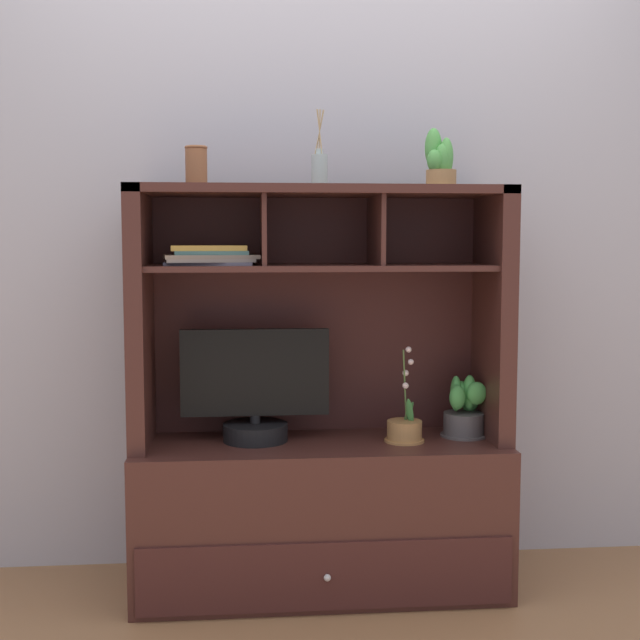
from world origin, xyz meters
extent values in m
cube|color=#986943|center=(0.00, 0.00, -0.01)|extent=(6.00, 6.00, 0.02)
cube|color=#B2B0BD|center=(0.00, 0.28, 1.40)|extent=(6.00, 0.02, 2.80)
cube|color=#42211D|center=(0.00, 0.00, 0.27)|extent=(1.30, 0.50, 0.53)
cube|color=#3D1D1B|center=(0.00, -0.26, 0.14)|extent=(1.25, 0.01, 0.23)
sphere|color=silver|center=(0.00, -0.27, 0.14)|extent=(0.02, 0.02, 0.02)
cube|color=#42211D|center=(-0.62, 0.00, 0.98)|extent=(0.06, 0.38, 0.89)
cube|color=#42211D|center=(0.62, 0.00, 0.98)|extent=(0.06, 0.38, 0.89)
cube|color=#3D1D1B|center=(0.00, 0.18, 0.96)|extent=(1.24, 0.02, 0.86)
cube|color=#42211D|center=(0.00, 0.00, 1.41)|extent=(1.30, 0.38, 0.03)
cube|color=#42211D|center=(0.00, 0.00, 1.15)|extent=(1.18, 0.35, 0.02)
cube|color=#42211D|center=(-0.20, 0.00, 1.28)|extent=(0.02, 0.33, 0.24)
cube|color=#42211D|center=(0.20, 0.00, 1.28)|extent=(0.02, 0.33, 0.24)
cylinder|color=black|center=(-0.23, 0.01, 0.56)|extent=(0.23, 0.23, 0.06)
cylinder|color=black|center=(-0.23, 0.01, 0.61)|extent=(0.04, 0.04, 0.03)
cube|color=black|center=(-0.23, 0.01, 0.78)|extent=(0.52, 0.03, 0.31)
cube|color=black|center=(-0.23, 0.00, 0.78)|extent=(0.49, 0.00, 0.28)
cylinder|color=#AF7B47|center=(0.30, -0.05, 0.57)|extent=(0.12, 0.12, 0.07)
cylinder|color=#AF7B47|center=(0.30, -0.05, 0.54)|extent=(0.14, 0.14, 0.01)
cylinder|color=#4C6B38|center=(0.30, -0.05, 0.73)|extent=(0.02, 0.03, 0.25)
sphere|color=silver|center=(0.30, -0.06, 0.73)|extent=(0.02, 0.02, 0.02)
sphere|color=silver|center=(0.30, -0.04, 0.78)|extent=(0.02, 0.02, 0.02)
sphere|color=silver|center=(0.31, -0.06, 0.82)|extent=(0.02, 0.02, 0.02)
sphere|color=silver|center=(0.31, -0.05, 0.86)|extent=(0.02, 0.02, 0.02)
ellipsoid|color=#3B8543|center=(0.31, -0.06, 0.64)|extent=(0.05, 0.06, 0.11)
ellipsoid|color=#3B8543|center=(0.31, -0.04, 0.64)|extent=(0.04, 0.05, 0.08)
cylinder|color=#504B4E|center=(0.52, 0.01, 0.58)|extent=(0.15, 0.15, 0.09)
cylinder|color=#504B4E|center=(0.52, 0.01, 0.54)|extent=(0.17, 0.17, 0.01)
ellipsoid|color=#46A04B|center=(0.54, 0.01, 0.69)|extent=(0.05, 0.06, 0.13)
ellipsoid|color=#46A04B|center=(0.56, 0.05, 0.66)|extent=(0.07, 0.04, 0.09)
ellipsoid|color=#46A04B|center=(0.52, 0.03, 0.69)|extent=(0.07, 0.07, 0.09)
ellipsoid|color=#46A04B|center=(0.50, 0.02, 0.69)|extent=(0.04, 0.06, 0.13)
ellipsoid|color=#46A04B|center=(0.49, -0.02, 0.68)|extent=(0.06, 0.05, 0.09)
ellipsoid|color=#46A04B|center=(0.56, -0.02, 0.70)|extent=(0.07, 0.05, 0.08)
cube|color=slate|center=(-0.38, -0.04, 1.16)|extent=(0.30, 0.18, 0.01)
cube|color=gray|center=(-0.38, -0.05, 1.17)|extent=(0.31, 0.20, 0.01)
cube|color=gray|center=(-0.38, -0.04, 1.19)|extent=(0.34, 0.22, 0.01)
cube|color=#416968|center=(-0.37, -0.04, 1.20)|extent=(0.25, 0.18, 0.01)
cube|color=gold|center=(-0.38, -0.04, 1.22)|extent=(0.26, 0.17, 0.02)
cylinder|color=#A8BABA|center=(0.00, 0.02, 1.48)|extent=(0.06, 0.06, 0.11)
cylinder|color=#A8BABA|center=(0.00, 0.02, 1.55)|extent=(0.03, 0.03, 0.02)
cylinder|color=tan|center=(0.00, 0.02, 1.61)|extent=(0.00, 0.03, 0.15)
cylinder|color=tan|center=(0.00, 0.02, 1.61)|extent=(0.03, 0.02, 0.15)
cylinder|color=tan|center=(0.00, 0.02, 1.61)|extent=(0.03, 0.01, 0.15)
cylinder|color=tan|center=(0.00, 0.02, 1.61)|extent=(0.01, 0.02, 0.15)
cylinder|color=tan|center=(0.00, 0.02, 1.61)|extent=(0.02, 0.03, 0.15)
cylinder|color=tan|center=(0.00, 0.01, 1.61)|extent=(0.02, 0.01, 0.15)
cylinder|color=tan|center=(0.00, 0.02, 1.61)|extent=(0.02, 0.01, 0.15)
cylinder|color=#A97B4B|center=(0.42, -0.01, 1.46)|extent=(0.11, 0.11, 0.06)
cylinder|color=#A97B4B|center=(0.42, -0.01, 1.43)|extent=(0.12, 0.12, 0.01)
ellipsoid|color=#51A24B|center=(0.44, -0.02, 1.53)|extent=(0.05, 0.06, 0.13)
ellipsoid|color=#51A24B|center=(0.43, 0.02, 1.51)|extent=(0.07, 0.05, 0.07)
ellipsoid|color=#51A24B|center=(0.40, 0.01, 1.56)|extent=(0.06, 0.06, 0.14)
ellipsoid|color=#51A24B|center=(0.39, -0.03, 1.52)|extent=(0.05, 0.05, 0.08)
ellipsoid|color=#51A24B|center=(0.42, -0.02, 1.52)|extent=(0.05, 0.05, 0.11)
cylinder|color=brown|center=(-0.42, 0.00, 1.49)|extent=(0.07, 0.07, 0.12)
torus|color=brown|center=(-0.42, 0.00, 1.56)|extent=(0.08, 0.08, 0.01)
camera|label=1|loc=(-0.27, -2.95, 1.24)|focal=47.54mm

